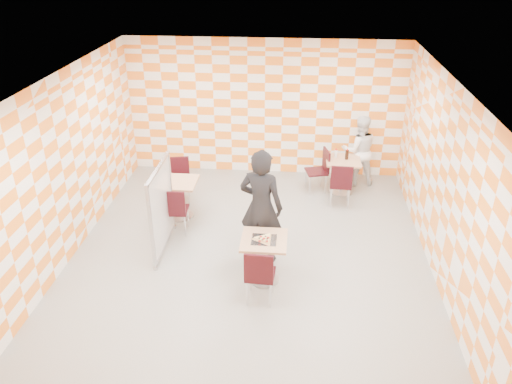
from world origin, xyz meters
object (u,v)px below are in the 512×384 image
second_table (342,170)px  soda_bottle (347,155)px  chair_empty_near (175,208)px  sport_bottle (336,154)px  man_dark (261,207)px  chair_empty_far (179,176)px  man_white (359,150)px  main_table (264,252)px  chair_main_front (260,273)px  chair_second_side (321,167)px  empty_table (179,193)px  chair_second_front (341,182)px  partition (162,208)px

second_table → soda_bottle: 0.35m
chair_empty_near → sport_bottle: bearing=35.1°
sport_bottle → man_dark: bearing=-116.7°
man_dark → chair_empty_far: bearing=-32.4°
man_white → soda_bottle: 0.54m
main_table → chair_main_front: chair_main_front is taller
main_table → sport_bottle: sport_bottle is taller
chair_second_side → man_dark: 2.85m
empty_table → chair_main_front: (1.74, -2.43, 0.04)m
chair_main_front → soda_bottle: (1.49, 3.76, 0.31)m
sport_bottle → chair_second_front: bearing=-83.6°
second_table → soda_bottle: (0.07, 0.02, 0.34)m
chair_empty_near → man_white: size_ratio=0.60×
empty_table → man_white: 3.96m
sport_bottle → main_table: bearing=-111.0°
partition → sport_bottle: 3.93m
second_table → chair_second_side: (-0.45, 0.03, 0.04)m
chair_second_side → sport_bottle: size_ratio=4.62×
chair_second_side → man_white: size_ratio=0.60×
chair_second_side → man_white: bearing=28.2°
second_table → partition: 4.01m
chair_empty_near → chair_empty_far: 1.31m
second_table → sport_bottle: sport_bottle is taller
chair_main_front → chair_empty_near: same height
man_dark → chair_second_side: bearing=-97.6°
sport_bottle → partition: bearing=-140.4°
soda_bottle → sport_bottle: bearing=161.3°
main_table → man_white: man_white is taller
chair_main_front → chair_empty_near: 2.43m
chair_main_front → chair_empty_far: size_ratio=1.00×
main_table → man_dark: (-0.09, 0.58, 0.48)m
chair_main_front → sport_bottle: sport_bottle is taller
chair_second_front → sport_bottle: (-0.08, 0.73, 0.29)m
sport_bottle → second_table: bearing=-30.5°
chair_second_front → partition: size_ratio=0.60×
empty_table → man_white: man_white is taller
second_table → man_dark: man_dark is taller
empty_table → chair_second_front: (3.09, 0.67, 0.04)m
man_dark → sport_bottle: 3.00m
main_table → chair_empty_near: 2.06m
second_table → chair_empty_far: size_ratio=0.81×
chair_empty_near → partition: size_ratio=0.60×
empty_table → partition: 1.14m
soda_bottle → empty_table: bearing=-157.6°
main_table → man_dark: bearing=99.1°
main_table → chair_empty_far: chair_empty_far is taller
chair_main_front → man_white: size_ratio=0.60×
second_table → soda_bottle: soda_bottle is taller
chair_empty_far → man_white: size_ratio=0.60×
second_table → chair_main_front: (-1.43, -3.74, 0.04)m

